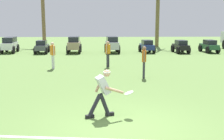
{
  "coord_description": "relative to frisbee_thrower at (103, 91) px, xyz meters",
  "views": [
    {
      "loc": [
        -0.52,
        -7.04,
        2.83
      ],
      "look_at": [
        -0.2,
        3.72,
        0.9
      ],
      "focal_mm": 45.0,
      "sensor_mm": 36.0,
      "label": 1
    }
  ],
  "objects": [
    {
      "name": "parked_car_slot_f",
      "position": [
        6.7,
        16.08,
        -0.23
      ],
      "size": [
        1.2,
        2.25,
        1.1
      ],
      "color": "black",
      "rests_on": "ground_plane"
    },
    {
      "name": "frisbee_in_flight",
      "position": [
        0.77,
        0.05,
        -0.09
      ],
      "size": [
        0.27,
        0.28,
        0.12
      ],
      "color": "white"
    },
    {
      "name": "palm_tree_left_of_centre",
      "position": [
        5.75,
        21.99,
        3.39
      ],
      "size": [
        3.5,
        3.4,
        7.41
      ],
      "color": "brown",
      "rests_on": "ground_plane"
    },
    {
      "name": "ground_plane",
      "position": [
        0.55,
        -0.93,
        -0.79
      ],
      "size": [
        80.0,
        80.0,
        0.0
      ],
      "primitive_type": "plane",
      "color": "#5C7D3D"
    },
    {
      "name": "frisbee_thrower",
      "position": [
        0.0,
        0.0,
        0.0
      ],
      "size": [
        1.14,
        0.48,
        1.41
      ],
      "color": "#23232D",
      "rests_on": "ground_plane"
    },
    {
      "name": "parked_car_slot_g",
      "position": [
        9.29,
        16.29,
        -0.23
      ],
      "size": [
        1.23,
        2.26,
        1.1
      ],
      "color": "#235133",
      "rests_on": "ground_plane"
    },
    {
      "name": "teammate_near_sideline",
      "position": [
        2.0,
        5.54,
        0.15
      ],
      "size": [
        0.23,
        0.5,
        1.56
      ],
      "color": "#33333D",
      "rests_on": "ground_plane"
    },
    {
      "name": "parked_car_slot_d",
      "position": [
        0.77,
        16.35,
        -0.05
      ],
      "size": [
        1.33,
        2.42,
        1.4
      ],
      "color": "#B7BABF",
      "rests_on": "ground_plane"
    },
    {
      "name": "parked_car_slot_e",
      "position": [
        3.81,
        16.35,
        -0.23
      ],
      "size": [
        1.23,
        2.26,
        1.1
      ],
      "color": "navy",
      "rests_on": "ground_plane"
    },
    {
      "name": "teammate_deep",
      "position": [
        0.29,
        8.81,
        0.15
      ],
      "size": [
        0.32,
        0.48,
        1.56
      ],
      "color": "#33333D",
      "rests_on": "ground_plane"
    },
    {
      "name": "parked_car_slot_a",
      "position": [
        -8.13,
        16.68,
        -0.07
      ],
      "size": [
        1.32,
        2.47,
        1.34
      ],
      "color": "silver",
      "rests_on": "ground_plane"
    },
    {
      "name": "parked_car_slot_c",
      "position": [
        -2.51,
        16.31,
        -0.05
      ],
      "size": [
        1.22,
        2.37,
        1.4
      ],
      "color": "#998466",
      "rests_on": "ground_plane"
    },
    {
      "name": "palm_tree_far_left",
      "position": [
        -6.44,
        23.06,
        3.26
      ],
      "size": [
        3.33,
        3.31,
        7.26
      ],
      "color": "brown",
      "rests_on": "ground_plane"
    },
    {
      "name": "field_line_paint",
      "position": [
        0.55,
        -1.7,
        -0.79
      ],
      "size": [
        18.62,
        2.1,
        0.01
      ],
      "primitive_type": "cube",
      "rotation": [
        0.0,
        0.0,
        -0.11
      ],
      "color": "white",
      "rests_on": "ground_plane"
    },
    {
      "name": "parked_car_slot_b",
      "position": [
        -5.23,
        16.09,
        -0.23
      ],
      "size": [
        1.2,
        2.25,
        1.1
      ],
      "color": "#474C51",
      "rests_on": "ground_plane"
    },
    {
      "name": "teammate_midfield",
      "position": [
        -2.92,
        8.27,
        0.15
      ],
      "size": [
        0.34,
        0.47,
        1.56
      ],
      "color": "silver",
      "rests_on": "ground_plane"
    }
  ]
}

